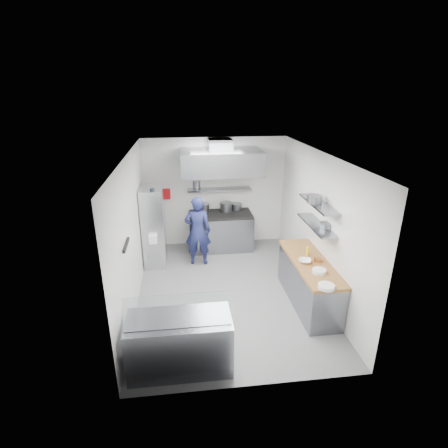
{
  "coord_description": "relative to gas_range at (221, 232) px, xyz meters",
  "views": [
    {
      "loc": [
        -0.84,
        -6.17,
        3.88
      ],
      "look_at": [
        0.0,
        0.6,
        1.25
      ],
      "focal_mm": 28.0,
      "sensor_mm": 36.0,
      "label": 1
    }
  ],
  "objects": [
    {
      "name": "wall_shelf_lower",
      "position": [
        1.54,
        -2.4,
        1.05
      ],
      "size": [
        0.3,
        1.3,
        0.04
      ],
      "primitive_type": "cube",
      "color": "gray",
      "rests_on": "wall_right"
    },
    {
      "name": "ceiling",
      "position": [
        -0.1,
        -2.1,
        2.35
      ],
      "size": [
        5.0,
        5.0,
        0.0
      ],
      "primitive_type": "plane",
      "rotation": [
        3.14,
        0.0,
        0.0
      ],
      "color": "silver",
      "rests_on": "wall_back"
    },
    {
      "name": "hood_duct",
      "position": [
        0.0,
        0.05,
        2.23
      ],
      "size": [
        0.55,
        0.55,
        0.24
      ],
      "primitive_type": "cube",
      "color": "slate",
      "rests_on": "extractor_hood"
    },
    {
      "name": "red_firebox",
      "position": [
        -1.35,
        0.34,
        0.97
      ],
      "size": [
        0.22,
        0.1,
        0.26
      ],
      "primitive_type": "cube",
      "color": "#B20E10",
      "rests_on": "wall_back"
    },
    {
      "name": "squeeze_bottle",
      "position": [
        1.4,
        -2.46,
        0.54
      ],
      "size": [
        0.06,
        0.06,
        0.18
      ],
      "primitive_type": "cylinder",
      "color": "yellow",
      "rests_on": "prep_counter_top"
    },
    {
      "name": "shelf_pot_d",
      "position": [
        1.46,
        -2.39,
        1.56
      ],
      "size": [
        0.28,
        0.28,
        0.14
      ],
      "primitive_type": "cylinder",
      "color": "slate",
      "rests_on": "wall_shelf_upper"
    },
    {
      "name": "rack_bin_a",
      "position": [
        -1.63,
        -1.03,
        0.35
      ],
      "size": [
        0.17,
        0.21,
        0.19
      ],
      "primitive_type": "cube",
      "color": "white",
      "rests_on": "wire_rack"
    },
    {
      "name": "display_glass",
      "position": [
        -1.07,
        -4.22,
        0.62
      ],
      "size": [
        1.47,
        0.19,
        0.42
      ],
      "primitive_type": "cube",
      "rotation": [
        -0.38,
        0.0,
        0.0
      ],
      "color": "silver",
      "rests_on": "display_case"
    },
    {
      "name": "wire_rack",
      "position": [
        -1.63,
        -0.57,
        0.48
      ],
      "size": [
        0.5,
        0.9,
        1.85
      ],
      "primitive_type": "cube",
      "color": "silver",
      "rests_on": "floor"
    },
    {
      "name": "shelf_pot_c",
      "position": [
        1.64,
        -2.61,
        1.12
      ],
      "size": [
        0.22,
        0.22,
        0.1
      ],
      "primitive_type": "cylinder",
      "color": "slate",
      "rests_on": "wall_shelf_lower"
    },
    {
      "name": "wall_shelf_upper",
      "position": [
        1.54,
        -2.4,
        1.47
      ],
      "size": [
        0.3,
        1.3,
        0.04
      ],
      "primitive_type": "cube",
      "color": "gray",
      "rests_on": "wall_right"
    },
    {
      "name": "wall_back",
      "position": [
        -0.1,
        0.4,
        0.95
      ],
      "size": [
        3.6,
        2.8,
        0.02
      ],
      "primitive_type": "cube",
      "rotation": [
        1.57,
        0.0,
        0.0
      ],
      "color": "white",
      "rests_on": "floor"
    },
    {
      "name": "plate_stack_b",
      "position": [
        1.37,
        -3.14,
        0.48
      ],
      "size": [
        0.24,
        0.24,
        0.06
      ],
      "primitive_type": "cylinder",
      "color": "white",
      "rests_on": "prep_counter_top"
    },
    {
      "name": "rack_jar",
      "position": [
        -1.58,
        -0.86,
        1.35
      ],
      "size": [
        0.11,
        0.11,
        0.18
      ],
      "primitive_type": "cylinder",
      "color": "black",
      "rests_on": "wire_rack"
    },
    {
      "name": "cooktop",
      "position": [
        0.0,
        0.0,
        0.48
      ],
      "size": [
        1.57,
        0.78,
        0.06
      ],
      "primitive_type": "cube",
      "color": "black",
      "rests_on": "gas_range"
    },
    {
      "name": "prep_counter_top",
      "position": [
        1.38,
        -2.7,
        0.42
      ],
      "size": [
        0.65,
        2.04,
        0.06
      ],
      "primitive_type": "cube",
      "color": "olive",
      "rests_on": "prep_counter_base"
    },
    {
      "name": "extractor_hood",
      "position": [
        0.0,
        -0.18,
        1.85
      ],
      "size": [
        1.9,
        1.15,
        0.55
      ],
      "primitive_type": "cube",
      "color": "gray",
      "rests_on": "wall_back"
    },
    {
      "name": "gas_range",
      "position": [
        0.0,
        0.0,
        0.0
      ],
      "size": [
        1.6,
        0.8,
        0.9
      ],
      "primitive_type": "cube",
      "color": "gray",
      "rests_on": "floor"
    },
    {
      "name": "wall_left",
      "position": [
        -1.9,
        -2.1,
        0.95
      ],
      "size": [
        2.8,
        5.0,
        0.02
      ],
      "primitive_type": "cube",
      "rotation": [
        1.57,
        0.0,
        1.57
      ],
      "color": "white",
      "rests_on": "floor"
    },
    {
      "name": "wall_right",
      "position": [
        1.7,
        -2.1,
        0.95
      ],
      "size": [
        2.8,
        5.0,
        0.02
      ],
      "primitive_type": "cube",
      "rotation": [
        1.57,
        0.0,
        -1.57
      ],
      "color": "white",
      "rests_on": "floor"
    },
    {
      "name": "plate_stack_a",
      "position": [
        1.29,
        -3.65,
        0.48
      ],
      "size": [
        0.27,
        0.27,
        0.06
      ],
      "primitive_type": "cylinder",
      "color": "white",
      "rests_on": "prep_counter_top"
    },
    {
      "name": "display_case",
      "position": [
        -1.07,
        -4.1,
        -0.03
      ],
      "size": [
        1.5,
        0.7,
        0.85
      ],
      "primitive_type": "cube",
      "color": "gray",
      "rests_on": "floor"
    },
    {
      "name": "stock_pot_right",
      "position": [
        0.45,
        0.27,
        0.59
      ],
      "size": [
        0.28,
        0.28,
        0.16
      ],
      "primitive_type": "cylinder",
      "color": "slate",
      "rests_on": "cooktop"
    },
    {
      "name": "rack_bin_b",
      "position": [
        -1.63,
        -0.84,
        0.85
      ],
      "size": [
        0.15,
        0.2,
        0.18
      ],
      "primitive_type": "cube",
      "color": "yellow",
      "rests_on": "wire_rack"
    },
    {
      "name": "mixing_bowl",
      "position": [
        1.25,
        -2.74,
        0.48
      ],
      "size": [
        0.3,
        0.3,
        0.06
      ],
      "primitive_type": "imported",
      "rotation": [
        0.0,
        0.0,
        -0.36
      ],
      "color": "white",
      "rests_on": "prep_counter_top"
    },
    {
      "name": "stock_pot_left",
      "position": [
        -0.4,
        0.24,
        0.61
      ],
      "size": [
        0.27,
        0.27,
        0.2
      ],
      "primitive_type": "cylinder",
      "color": "slate",
      "rests_on": "cooktop"
    },
    {
      "name": "over_range_shelf",
      "position": [
        0.0,
        0.24,
        1.07
      ],
      "size": [
        1.6,
        0.3,
        0.04
      ],
      "primitive_type": "cube",
      "color": "gray",
      "rests_on": "wall_back"
    },
    {
      "name": "wall_front",
      "position": [
        -0.1,
        -4.6,
        0.95
      ],
      "size": [
        3.6,
        2.8,
        0.02
      ],
      "primitive_type": "cube",
      "rotation": [
        -1.57,
        0.0,
        0.0
      ],
      "color": "white",
      "rests_on": "floor"
    },
    {
      "name": "prep_counter_base",
      "position": [
        1.38,
        -2.7,
        -0.03
      ],
      "size": [
        0.62,
        2.0,
        0.84
      ],
      "primitive_type": "cube",
      "color": "gray",
      "rests_on": "floor"
    },
    {
      "name": "chef",
      "position": [
        -0.62,
        -0.78,
        0.38
      ],
      "size": [
        0.65,
        0.46,
        1.66
      ],
      "primitive_type": "imported",
      "rotation": [
        0.0,
        0.0,
        3.03
      ],
      "color": "#191E4C",
      "rests_on": "floor"
    },
    {
      "name": "shelf_pot_a",
      "position": [
        -0.57,
        0.47,
        1.18
      ],
      "size": [
        0.24,
        0.24,
        0.18
      ],
      "primitive_type": "cylinder",
      "color": "slate",
      "rests_on": "over_range_shelf"
    },
    {
      "name": "stock_pot_mid",
      "position": [
        0.16,
        0.15,
        0.63
      ],
      "size": [
        0.3,
        0.3,
        0.24
      ],
      "primitive_type": "cylinder",
      "color": "slate",
      "rests_on": "cooktop"
    },
    {
      "name": "floor",
      "position": [
        -0.1,
        -2.1,
        -0.45
      ],
      "size": [
        5.0,
        5.0,
        0.0
      ],
      "primitive_type": "plane",
      "color": "#5F5F62",
      "rests_on": "ground"
    },
    {
      "name": "copper_pan",
      "position": [
        1.51,
        -2.73,
        0.48
      ],
      "size": [
        0.15,
        0.15,
        0.06
      ],
      "primitive_type": "cylinder",
      "color": "#BF7535",
      "rests_on": "prep_counter_top"
    },
    {
      "name": "knife_strip",
      "position": [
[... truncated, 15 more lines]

